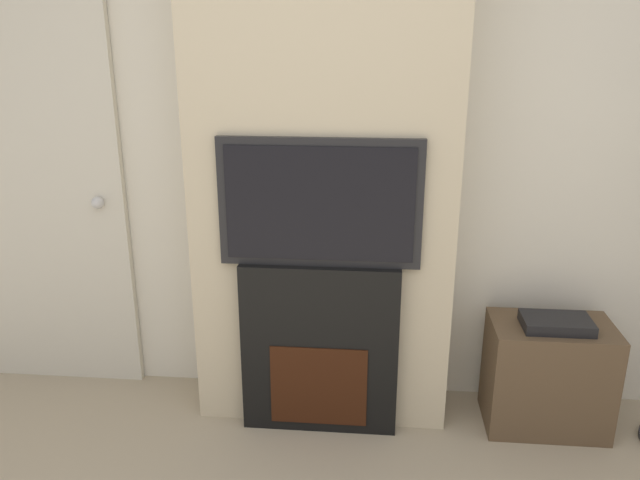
# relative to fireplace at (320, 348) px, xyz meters

# --- Properties ---
(wall_back) EXTENTS (6.00, 0.06, 2.70)m
(wall_back) POSITION_rel_fireplace_xyz_m (0.00, 0.37, 0.95)
(wall_back) COLOR silver
(wall_back) RESTS_ON ground_plane
(chimney_breast) EXTENTS (1.17, 0.34, 2.70)m
(chimney_breast) POSITION_rel_fireplace_xyz_m (0.00, 0.17, 0.95)
(chimney_breast) COLOR beige
(chimney_breast) RESTS_ON ground_plane
(fireplace) EXTENTS (0.71, 0.15, 0.81)m
(fireplace) POSITION_rel_fireplace_xyz_m (0.00, 0.00, 0.00)
(fireplace) COLOR black
(fireplace) RESTS_ON ground_plane
(television) EXTENTS (0.87, 0.07, 0.56)m
(television) POSITION_rel_fireplace_xyz_m (0.00, -0.00, 0.69)
(television) COLOR black
(television) RESTS_ON fireplace
(media_stand) EXTENTS (0.55, 0.34, 0.57)m
(media_stand) POSITION_rel_fireplace_xyz_m (1.06, 0.10, -0.14)
(media_stand) COLOR brown
(media_stand) RESTS_ON ground_plane
(entry_door) EXTENTS (0.81, 0.09, 2.06)m
(entry_door) POSITION_rel_fireplace_xyz_m (-1.40, 0.32, 0.63)
(entry_door) COLOR beige
(entry_door) RESTS_ON ground_plane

